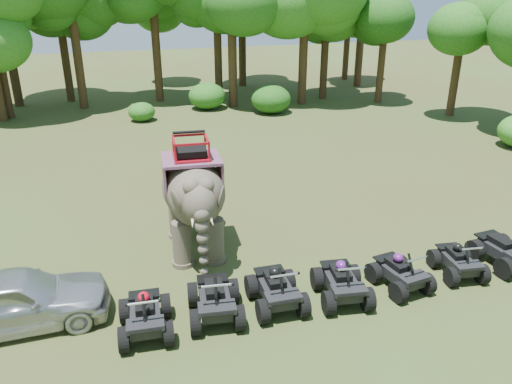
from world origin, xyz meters
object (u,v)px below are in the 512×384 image
at_px(atv_1, 215,294).
at_px(elephant, 193,195).
at_px(atv_3, 342,278).
at_px(atv_4, 401,268).
at_px(parked_car, 14,300).
at_px(atv_2, 276,284).
at_px(atv_5, 459,257).
at_px(atv_0, 145,310).
at_px(atv_6, 505,245).

bearing_deg(atv_1, elephant, 94.26).
xyz_separation_m(atv_3, atv_4, (1.81, 0.00, -0.05)).
bearing_deg(atv_4, elephant, 134.05).
bearing_deg(parked_car, atv_2, -100.57).
height_order(elephant, atv_5, elephant).
relative_size(elephant, atv_2, 2.48).
bearing_deg(atv_0, atv_2, 5.82).
distance_m(atv_5, atv_6, 1.68).
bearing_deg(elephant, atv_3, -45.74).
bearing_deg(atv_2, atv_5, 0.91).
distance_m(parked_car, atv_4, 10.13).
height_order(atv_3, atv_6, atv_6).
bearing_deg(elephant, atv_6, -18.58).
xyz_separation_m(atv_1, atv_5, (7.24, -0.21, -0.09)).
xyz_separation_m(atv_5, atv_6, (1.68, 0.04, 0.08)).
height_order(atv_4, atv_6, atv_6).
relative_size(atv_0, atv_1, 0.95).
relative_size(atv_1, atv_6, 1.02).
distance_m(atv_1, atv_3, 3.45).
xyz_separation_m(atv_0, atv_6, (10.68, -0.08, 0.03)).
xyz_separation_m(elephant, atv_1, (-0.25, -3.71, -1.20)).
bearing_deg(parked_car, atv_5, -96.53).
height_order(atv_1, atv_6, atv_1).
xyz_separation_m(elephant, atv_5, (7.00, -3.92, -1.29)).
bearing_deg(parked_car, atv_4, -98.16).
height_order(atv_2, atv_3, atv_2).
distance_m(atv_2, atv_6, 7.28).
relative_size(atv_3, atv_6, 0.99).
bearing_deg(atv_3, parked_car, 179.32).
bearing_deg(atv_1, atv_4, 5.11).
relative_size(atv_2, atv_4, 1.09).
distance_m(atv_2, atv_4, 3.61).
height_order(parked_car, atv_2, parked_car).
height_order(elephant, atv_2, elephant).
bearing_deg(atv_5, atv_0, -172.21).
xyz_separation_m(elephant, atv_2, (1.40, -3.74, -1.21)).
relative_size(elephant, atv_5, 2.80).
distance_m(parked_car, atv_5, 12.10).
bearing_deg(atv_5, atv_4, -169.70).
distance_m(atv_4, atv_6, 3.67).
bearing_deg(atv_1, atv_3, 3.53).
bearing_deg(parked_car, atv_1, -103.65).
xyz_separation_m(elephant, parked_car, (-5.03, -2.55, -1.12)).
bearing_deg(atv_4, atv_6, -5.89).
xyz_separation_m(atv_0, atv_3, (5.20, -0.18, 0.02)).
bearing_deg(parked_car, elephant, -63.17).
relative_size(atv_2, atv_5, 1.13).
bearing_deg(atv_4, parked_car, 164.42).
relative_size(atv_4, atv_6, 0.92).
distance_m(atv_4, atv_5, 1.99).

